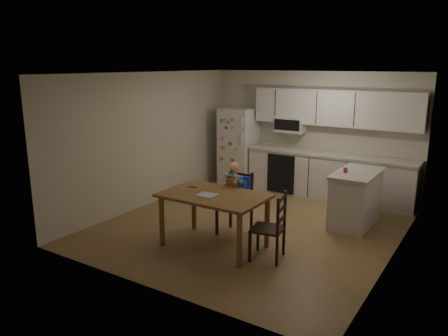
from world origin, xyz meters
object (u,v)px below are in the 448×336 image
red_cup (345,170)px  dining_table (214,201)px  refrigerator (239,146)px  chair_side (274,223)px  kitchen_island (356,198)px  chair_booster (236,191)px

red_cup → dining_table: bearing=-125.2°
refrigerator → red_cup: refrigerator is taller
red_cup → dining_table: size_ratio=0.06×
refrigerator → chair_side: size_ratio=1.79×
red_cup → refrigerator: bearing=154.9°
dining_table → chair_side: 0.96m
dining_table → red_cup: bearing=54.8°
kitchen_island → dining_table: bearing=-125.7°
red_cup → chair_booster: 1.85m
dining_table → chair_side: bearing=4.2°
dining_table → kitchen_island: bearing=54.3°
red_cup → chair_booster: chair_booster is taller
refrigerator → chair_booster: size_ratio=1.46×
chair_side → kitchen_island: bearing=153.7°
refrigerator → dining_table: (1.49, -3.20, -0.15)m
refrigerator → dining_table: size_ratio=1.13×
refrigerator → red_cup: 3.11m
chair_booster → chair_side: (0.94, -0.55, -0.17)m
red_cup → kitchen_island: bearing=49.4°
refrigerator → chair_booster: bearing=-60.0°
red_cup → chair_booster: size_ratio=0.07×
refrigerator → dining_table: bearing=-65.1°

